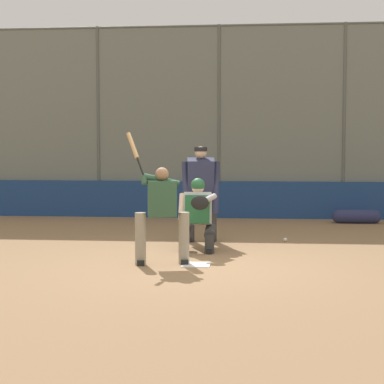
% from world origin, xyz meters
% --- Properties ---
extents(ground_plane, '(160.00, 160.00, 0.00)m').
position_xyz_m(ground_plane, '(0.00, 0.00, 0.00)').
color(ground_plane, '#93704C').
extents(home_plate_marker, '(0.43, 0.43, 0.01)m').
position_xyz_m(home_plate_marker, '(0.00, 0.00, 0.01)').
color(home_plate_marker, white).
rests_on(home_plate_marker, ground_plane).
extents(backstop_fence, '(18.76, 0.08, 4.86)m').
position_xyz_m(backstop_fence, '(0.00, -6.63, 2.52)').
color(backstop_fence, '#515651').
rests_on(backstop_fence, ground_plane).
extents(padding_wall, '(18.30, 0.18, 0.92)m').
position_xyz_m(padding_wall, '(0.00, -6.53, 0.46)').
color(padding_wall, navy).
rests_on(padding_wall, ground_plane).
extents(bleachers_beyond, '(13.07, 3.05, 1.80)m').
position_xyz_m(bleachers_beyond, '(-3.10, -9.49, 0.59)').
color(bleachers_beyond, slate).
rests_on(bleachers_beyond, ground_plane).
extents(batter_at_plate, '(1.03, 0.55, 2.04)m').
position_xyz_m(batter_at_plate, '(0.54, -0.02, 0.81)').
color(batter_at_plate, gray).
rests_on(batter_at_plate, ground_plane).
extents(catcher_behind_plate, '(0.67, 0.77, 1.27)m').
position_xyz_m(catcher_behind_plate, '(0.09, -1.28, 0.66)').
color(catcher_behind_plate, '#333333').
rests_on(catcher_behind_plate, ground_plane).
extents(umpire_home, '(0.73, 0.50, 1.81)m').
position_xyz_m(umpire_home, '(0.12, -2.40, 0.98)').
color(umpire_home, '#333333').
rests_on(umpire_home, ground_plane).
extents(baseball_loose, '(0.07, 0.07, 0.07)m').
position_xyz_m(baseball_loose, '(-1.48, -2.58, 0.04)').
color(baseball_loose, white).
rests_on(baseball_loose, ground_plane).
extents(equipment_bag_dugout_side, '(1.15, 0.32, 0.32)m').
position_xyz_m(equipment_bag_dugout_side, '(-3.31, -5.66, 0.16)').
color(equipment_bag_dugout_side, navy).
rests_on(equipment_bag_dugout_side, ground_plane).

